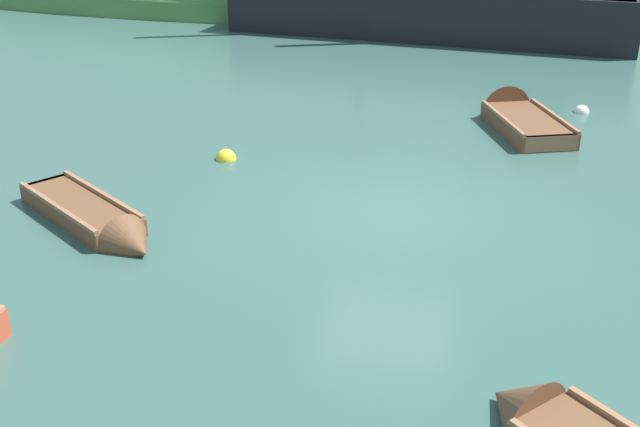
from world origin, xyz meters
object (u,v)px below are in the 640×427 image
object	(u,v)px
buoy_white	(581,112)
buoy_yellow	(226,159)
rowboat_outer_left	(96,222)
sailing_ship	(432,16)
rowboat_outer_right	(518,120)

from	to	relation	value
buoy_white	buoy_yellow	size ratio (longest dim) A/B	0.86
rowboat_outer_left	buoy_white	distance (m)	12.12
sailing_ship	rowboat_outer_right	distance (m)	10.17
rowboat_outer_right	rowboat_outer_left	world-z (taller)	rowboat_outer_right
buoy_white	buoy_yellow	world-z (taller)	buoy_yellow
rowboat_outer_left	buoy_white	bearing A→B (deg)	79.70
sailing_ship	buoy_yellow	xyz separation A→B (m)	(-2.88, -13.41, -0.67)
buoy_yellow	rowboat_outer_right	bearing A→B (deg)	32.19
sailing_ship	rowboat_outer_right	xyz separation A→B (m)	(2.99, -9.71, -0.54)
rowboat_outer_right	buoy_white	bearing A→B (deg)	-69.59
buoy_white	buoy_yellow	bearing A→B (deg)	-145.51
buoy_white	sailing_ship	bearing A→B (deg)	118.61
rowboat_outer_right	buoy_white	size ratio (longest dim) A/B	9.44
buoy_white	buoy_yellow	xyz separation A→B (m)	(-7.42, -5.10, 0.00)
rowboat_outer_left	buoy_yellow	xyz separation A→B (m)	(1.03, 3.60, -0.10)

